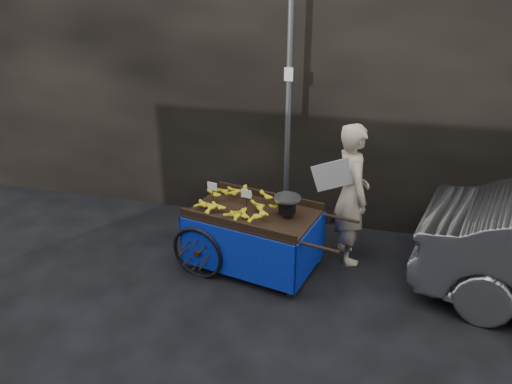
# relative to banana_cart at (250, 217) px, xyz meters

# --- Properties ---
(ground) EXTENTS (80.00, 80.00, 0.00)m
(ground) POSITION_rel_banana_cart_xyz_m (-0.05, -0.17, -0.74)
(ground) COLOR black
(ground) RESTS_ON ground
(building_wall) EXTENTS (13.50, 2.00, 5.00)m
(building_wall) POSITION_rel_banana_cart_xyz_m (0.35, 2.43, 1.76)
(building_wall) COLOR black
(building_wall) RESTS_ON ground
(street_pole) EXTENTS (0.12, 0.10, 4.00)m
(street_pole) POSITION_rel_banana_cart_xyz_m (0.25, 1.13, 1.26)
(street_pole) COLOR slate
(street_pole) RESTS_ON ground
(banana_cart) EXTENTS (2.38, 1.43, 1.21)m
(banana_cart) POSITION_rel_banana_cart_xyz_m (0.00, 0.00, 0.00)
(banana_cart) COLOR black
(banana_cart) RESTS_ON ground
(vendor) EXTENTS (0.89, 0.84, 1.96)m
(vendor) POSITION_rel_banana_cart_xyz_m (1.25, 0.53, 0.23)
(vendor) COLOR #C5B292
(vendor) RESTS_ON ground
(plastic_bag) EXTENTS (0.25, 0.20, 0.22)m
(plastic_bag) POSITION_rel_banana_cart_xyz_m (0.81, 0.23, -0.63)
(plastic_bag) COLOR #1748B3
(plastic_bag) RESTS_ON ground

